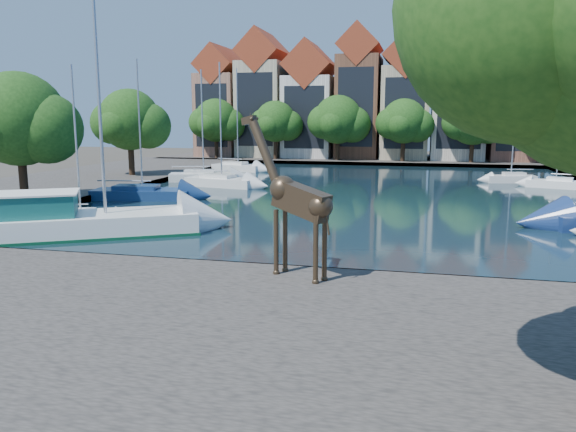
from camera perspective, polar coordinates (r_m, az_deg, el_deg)
name	(u,v)px	position (r m, az deg, el deg)	size (l,w,h in m)	color
ground	(301,279)	(20.67, 1.35, -6.37)	(160.00, 160.00, 0.00)	#38332B
water_basin	(365,193)	(43.98, 7.81, 2.38)	(38.00, 50.00, 0.08)	black
near_quay	(243,348)	(14.20, -4.62, -13.18)	(50.00, 14.00, 0.50)	#4C4742
far_quay	(388,160)	(75.72, 10.15, 5.66)	(60.00, 16.00, 0.50)	#4C4742
left_quay	(79,181)	(52.53, -20.50, 3.31)	(14.00, 52.00, 0.50)	#4C4742
townhouse_west_end	(223,106)	(80.12, -6.66, 11.08)	(5.44, 9.18, 14.93)	#996853
townhouse_west_mid	(264,99)	(78.32, -2.45, 11.80)	(5.94, 9.18, 16.79)	#B8AE8E
townhouse_west_inner	(311,105)	(76.80, 2.32, 11.17)	(6.43, 9.18, 15.15)	silver
townhouse_center	(359,97)	(75.87, 7.26, 11.88)	(5.44, 9.18, 16.93)	brown
townhouse_east_inner	(406,102)	(75.45, 11.87, 11.28)	(5.94, 9.18, 15.79)	tan
townhouse_east_mid	(458,99)	(75.56, 16.91, 11.35)	(6.43, 9.18, 16.65)	beige
townhouse_east_end	(512,106)	(76.20, 21.83, 10.30)	(5.44, 9.18, 14.43)	brown
far_tree_far_west	(217,122)	(74.57, -7.26, 9.47)	(7.28, 5.60, 7.68)	#332114
far_tree_west	(276,123)	(72.18, -1.22, 9.45)	(6.76, 5.20, 7.36)	#332114
far_tree_mid_west	(339,121)	(70.61, 5.18, 9.57)	(7.80, 6.00, 8.00)	#332114
far_tree_mid_east	(405,123)	(69.93, 11.76, 9.26)	(7.02, 5.40, 7.52)	#332114
far_tree_east	(474,122)	(70.17, 18.39, 9.06)	(7.54, 5.80, 7.84)	#332114
far_tree_far_east	(547,124)	(71.30, 24.85, 8.52)	(6.76, 5.20, 7.36)	#332114
side_tree_left_near	(20,122)	(40.11, -25.56, 8.58)	(7.80, 6.00, 8.20)	#332114
side_tree_left_far	(131,122)	(54.04, -15.70, 9.20)	(7.28, 5.60, 7.88)	#332114
giraffe_statue	(294,199)	(18.68, 0.65, 1.77)	(3.52, 2.08, 5.40)	#3D2D1E
motorsailer	(68,219)	(29.35, -21.41, -0.29)	(11.62, 8.60, 11.11)	white
sailboat_left_a	(81,217)	(31.94, -20.29, -0.06)	(4.74, 3.01, 8.40)	white
sailboat_left_b	(143,192)	(41.09, -14.56, 2.41)	(7.19, 3.57, 9.65)	navy
sailboat_left_c	(222,180)	(47.28, -6.74, 3.67)	(6.41, 3.40, 10.11)	silver
sailboat_left_d	(204,175)	(51.59, -8.57, 4.15)	(6.40, 3.83, 9.87)	silver
sailboat_left_e	(238,166)	(60.91, -5.10, 5.10)	(5.99, 3.43, 10.77)	silver
sailboat_right_c	(556,182)	(50.98, 25.57, 3.14)	(4.69, 2.86, 8.25)	white
sailboat_right_d	(511,177)	(53.64, 21.70, 3.72)	(4.36, 2.23, 8.01)	silver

